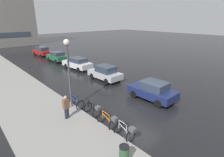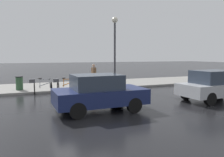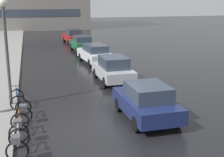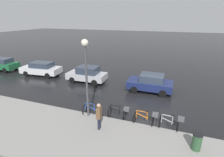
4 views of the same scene
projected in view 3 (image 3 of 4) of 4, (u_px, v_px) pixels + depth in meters
name	position (u px, v px, depth m)	size (l,w,h in m)	color
ground_plane	(107.00, 127.00, 12.68)	(140.00, 140.00, 0.00)	black
bicycle_nearest	(18.00, 142.00, 10.23)	(0.78, 1.34, 1.01)	black
bicycle_second	(19.00, 126.00, 11.60)	(0.75, 1.43, 0.98)	black
bicycle_third	(23.00, 110.00, 13.30)	(0.75, 1.36, 0.98)	black
bicycle_farthest	(17.00, 99.00, 14.94)	(0.84, 1.18, 0.98)	black
car_navy	(147.00, 101.00, 13.36)	(1.99, 3.89, 1.58)	navy
car_silver	(113.00, 69.00, 19.35)	(1.91, 3.95, 1.61)	#B2B5BA
car_white	(95.00, 54.00, 24.82)	(2.24, 4.54, 1.53)	silver
car_green	(82.00, 43.00, 30.25)	(1.96, 3.84, 1.53)	#1E6038
car_red	(73.00, 36.00, 35.85)	(2.10, 4.27, 1.61)	#AD1919
streetlamp	(5.00, 35.00, 14.21)	(0.41, 0.41, 5.11)	#424247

